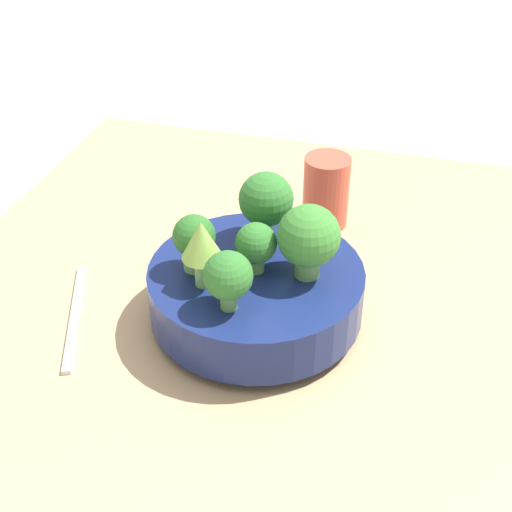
% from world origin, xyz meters
% --- Properties ---
extents(ground_plane, '(6.00, 6.00, 0.00)m').
position_xyz_m(ground_plane, '(0.00, 0.00, 0.00)').
color(ground_plane, beige).
extents(table, '(0.93, 0.80, 0.03)m').
position_xyz_m(table, '(0.00, 0.00, 0.02)').
color(table, tan).
rests_on(table, ground_plane).
extents(bowl, '(0.25, 0.25, 0.07)m').
position_xyz_m(bowl, '(0.03, 0.03, 0.08)').
color(bowl, navy).
rests_on(bowl, table).
extents(broccoli_floret_center, '(0.05, 0.05, 0.06)m').
position_xyz_m(broccoli_floret_center, '(0.03, 0.03, 0.14)').
color(broccoli_floret_center, '#609347').
rests_on(broccoli_floret_center, bowl).
extents(broccoli_floret_left, '(0.07, 0.07, 0.09)m').
position_xyz_m(broccoli_floret_left, '(-0.04, 0.02, 0.16)').
color(broccoli_floret_left, '#7AB256').
rests_on(broccoli_floret_left, bowl).
extents(broccoli_floret_right, '(0.05, 0.05, 0.07)m').
position_xyz_m(broccoli_floret_right, '(0.10, 0.02, 0.15)').
color(broccoli_floret_right, '#609347').
rests_on(broccoli_floret_right, bowl).
extents(broccoli_floret_front, '(0.05, 0.05, 0.07)m').
position_xyz_m(broccoli_floret_front, '(0.04, -0.04, 0.15)').
color(broccoli_floret_front, '#7AB256').
rests_on(broccoli_floret_front, bowl).
extents(broccoli_floret_back, '(0.07, 0.07, 0.09)m').
position_xyz_m(broccoli_floret_back, '(0.02, 0.08, 0.16)').
color(broccoli_floret_back, '#609347').
rests_on(broccoli_floret_back, bowl).
extents(romanesco_piece_near, '(0.05, 0.05, 0.08)m').
position_xyz_m(romanesco_piece_near, '(0.07, -0.02, 0.16)').
color(romanesco_piece_near, '#7AB256').
rests_on(romanesco_piece_near, bowl).
extents(cup, '(0.07, 0.07, 0.10)m').
position_xyz_m(cup, '(-0.21, 0.06, 0.09)').
color(cup, '#C64C38').
rests_on(cup, table).
extents(fork, '(0.19, 0.08, 0.01)m').
position_xyz_m(fork, '(0.08, -0.19, 0.04)').
color(fork, silver).
rests_on(fork, table).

